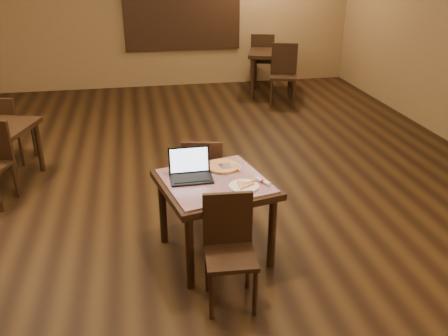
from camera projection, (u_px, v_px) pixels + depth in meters
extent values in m
plane|color=black|center=(190.00, 194.00, 5.54)|extent=(10.00, 10.00, 0.00)
cube|color=brown|center=(157.00, 11.00, 9.38)|extent=(8.00, 0.02, 3.00)
cube|color=#275190|center=(182.00, 8.00, 9.41)|extent=(2.20, 0.04, 1.50)
cube|color=black|center=(182.00, 8.00, 9.39)|extent=(2.34, 0.02, 1.64)
cylinder|color=black|center=(190.00, 252.00, 3.85)|extent=(0.07, 0.07, 0.71)
cylinder|color=black|center=(163.00, 210.00, 4.48)|extent=(0.07, 0.07, 0.71)
cylinder|color=black|center=(272.00, 232.00, 4.13)|extent=(0.07, 0.07, 0.71)
cylinder|color=black|center=(236.00, 195.00, 4.76)|extent=(0.07, 0.07, 0.71)
cube|color=black|center=(215.00, 184.00, 4.15)|extent=(1.10, 1.10, 0.06)
cube|color=#1C27B7|center=(215.00, 181.00, 4.14)|extent=(1.00, 1.00, 0.02)
cylinder|color=black|center=(211.00, 297.00, 3.57)|extent=(0.04, 0.04, 0.42)
cylinder|color=black|center=(207.00, 270.00, 3.87)|extent=(0.04, 0.04, 0.42)
cylinder|color=black|center=(255.00, 293.00, 3.61)|extent=(0.04, 0.04, 0.42)
cylinder|color=black|center=(248.00, 267.00, 3.91)|extent=(0.04, 0.04, 0.42)
cube|color=black|center=(231.00, 257.00, 3.65)|extent=(0.42, 0.42, 0.04)
cube|color=black|center=(228.00, 218.00, 3.70)|extent=(0.39, 0.06, 0.45)
cylinder|color=black|center=(220.00, 191.00, 5.14)|extent=(0.04, 0.04, 0.43)
cylinder|color=black|center=(220.00, 206.00, 4.83)|extent=(0.04, 0.04, 0.43)
cylinder|color=black|center=(189.00, 191.00, 5.15)|extent=(0.04, 0.04, 0.43)
cylinder|color=black|center=(186.00, 206.00, 4.84)|extent=(0.04, 0.04, 0.43)
cube|color=black|center=(203.00, 178.00, 4.89)|extent=(0.47, 0.47, 0.04)
cube|color=black|center=(202.00, 164.00, 4.63)|extent=(0.40, 0.11, 0.45)
cube|color=black|center=(191.00, 178.00, 4.14)|extent=(0.37, 0.26, 0.02)
cube|color=black|center=(189.00, 160.00, 4.21)|extent=(0.37, 0.06, 0.24)
cube|color=silver|center=(189.00, 160.00, 4.20)|extent=(0.33, 0.04, 0.21)
cylinder|color=white|center=(244.00, 186.00, 4.01)|extent=(0.26, 0.26, 0.01)
cylinder|color=silver|center=(223.00, 167.00, 4.37)|extent=(0.33, 0.33, 0.01)
cylinder|color=beige|center=(223.00, 166.00, 4.36)|extent=(0.30, 0.30, 0.02)
torus|color=gold|center=(223.00, 166.00, 4.36)|extent=(0.31, 0.31, 0.02)
cube|color=silver|center=(226.00, 166.00, 4.34)|extent=(0.15, 0.27, 0.01)
cylinder|color=white|center=(263.00, 181.00, 4.07)|extent=(0.11, 0.15, 0.03)
cylinder|color=#983212|center=(263.00, 181.00, 4.07)|extent=(0.05, 0.04, 0.04)
cylinder|color=black|center=(252.00, 78.00, 8.95)|extent=(0.08, 0.08, 0.79)
cylinder|color=black|center=(255.00, 70.00, 9.59)|extent=(0.08, 0.08, 0.79)
cylinder|color=black|center=(290.00, 79.00, 8.87)|extent=(0.08, 0.08, 0.79)
cylinder|color=black|center=(290.00, 71.00, 9.51)|extent=(0.08, 0.08, 0.79)
cube|color=black|center=(273.00, 53.00, 9.06)|extent=(1.12, 1.12, 0.07)
cylinder|color=black|center=(271.00, 94.00, 8.48)|extent=(0.04, 0.04, 0.50)
cylinder|color=black|center=(272.00, 88.00, 8.85)|extent=(0.04, 0.04, 0.50)
cylinder|color=black|center=(294.00, 95.00, 8.44)|extent=(0.04, 0.04, 0.50)
cylinder|color=black|center=(294.00, 89.00, 8.80)|extent=(0.04, 0.04, 0.50)
cube|color=black|center=(283.00, 77.00, 8.53)|extent=(0.59, 0.59, 0.04)
cube|color=black|center=(284.00, 58.00, 8.60)|extent=(0.46, 0.19, 0.54)
cylinder|color=black|center=(272.00, 71.00, 10.10)|extent=(0.04, 0.04, 0.50)
cylinder|color=black|center=(271.00, 76.00, 9.74)|extent=(0.04, 0.04, 0.50)
cylinder|color=black|center=(253.00, 71.00, 10.14)|extent=(0.04, 0.04, 0.50)
cylinder|color=black|center=(252.00, 75.00, 9.78)|extent=(0.04, 0.04, 0.50)
cube|color=black|center=(262.00, 60.00, 9.83)|extent=(0.59, 0.59, 0.04)
cube|color=black|center=(262.00, 48.00, 9.51)|extent=(0.46, 0.19, 0.54)
cylinder|color=black|center=(14.00, 166.00, 5.44)|extent=(0.07, 0.07, 0.67)
cylinder|color=black|center=(39.00, 146.00, 5.98)|extent=(0.07, 0.07, 0.67)
cylinder|color=black|center=(15.00, 180.00, 5.38)|extent=(0.04, 0.04, 0.43)
cylinder|color=black|center=(34.00, 141.00, 6.48)|extent=(0.04, 0.04, 0.43)
cylinder|color=black|center=(21.00, 151.00, 6.17)|extent=(0.04, 0.04, 0.43)
cylinder|color=black|center=(11.00, 140.00, 6.52)|extent=(0.04, 0.04, 0.43)
cube|color=black|center=(13.00, 129.00, 6.25)|extent=(0.50, 0.50, 0.04)
cube|color=black|center=(1.00, 115.00, 5.99)|extent=(0.39, 0.16, 0.46)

